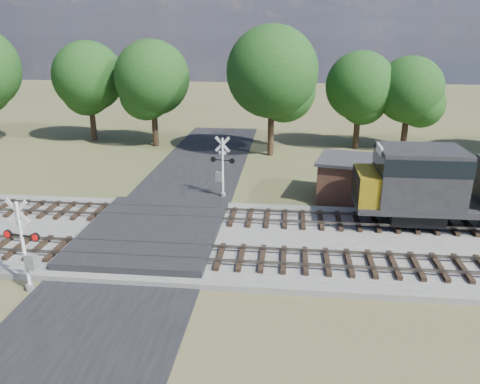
# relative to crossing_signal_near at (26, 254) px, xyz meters

# --- Properties ---
(ground) EXTENTS (160.00, 160.00, 0.00)m
(ground) POSITION_rel_crossing_signal_near_xyz_m (3.58, 5.25, -1.72)
(ground) COLOR #46502A
(ground) RESTS_ON ground
(ballast_bed) EXTENTS (140.00, 10.00, 0.30)m
(ballast_bed) POSITION_rel_crossing_signal_near_xyz_m (13.58, 5.75, -1.57)
(ballast_bed) COLOR gray
(ballast_bed) RESTS_ON ground
(road) EXTENTS (7.00, 60.00, 0.08)m
(road) POSITION_rel_crossing_signal_near_xyz_m (3.58, 5.25, -1.68)
(road) COLOR black
(road) RESTS_ON ground
(crossing_panel) EXTENTS (7.00, 9.00, 0.62)m
(crossing_panel) POSITION_rel_crossing_signal_near_xyz_m (3.58, 5.75, -1.41)
(crossing_panel) COLOR #262628
(crossing_panel) RESTS_ON ground
(track_near) EXTENTS (140.00, 2.60, 0.33)m
(track_near) POSITION_rel_crossing_signal_near_xyz_m (6.70, 3.25, -1.31)
(track_near) COLOR black
(track_near) RESTS_ON ballast_bed
(track_far) EXTENTS (140.00, 2.60, 0.33)m
(track_far) POSITION_rel_crossing_signal_near_xyz_m (6.70, 8.25, -1.31)
(track_far) COLOR black
(track_far) RESTS_ON ballast_bed
(crossing_signal_near) EXTENTS (1.67, 0.40, 4.15)m
(crossing_signal_near) POSITION_rel_crossing_signal_near_xyz_m (0.00, 0.00, 0.00)
(crossing_signal_near) COLOR silver
(crossing_signal_near) RESTS_ON ground
(crossing_signal_far) EXTENTS (1.64, 0.45, 4.10)m
(crossing_signal_far) POSITION_rel_crossing_signal_near_xyz_m (6.34, 12.60, -0.02)
(crossing_signal_far) COLOR silver
(crossing_signal_far) RESTS_ON ground
(equipment_shed) EXTENTS (4.85, 4.85, 2.77)m
(equipment_shed) POSITION_rel_crossing_signal_near_xyz_m (14.65, 13.00, -0.32)
(equipment_shed) COLOR #472E1E
(equipment_shed) RESTS_ON ground
(treeline) EXTENTS (80.47, 11.27, 11.06)m
(treeline) POSITION_rel_crossing_signal_near_xyz_m (10.38, 25.83, 4.75)
(treeline) COLOR black
(treeline) RESTS_ON ground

